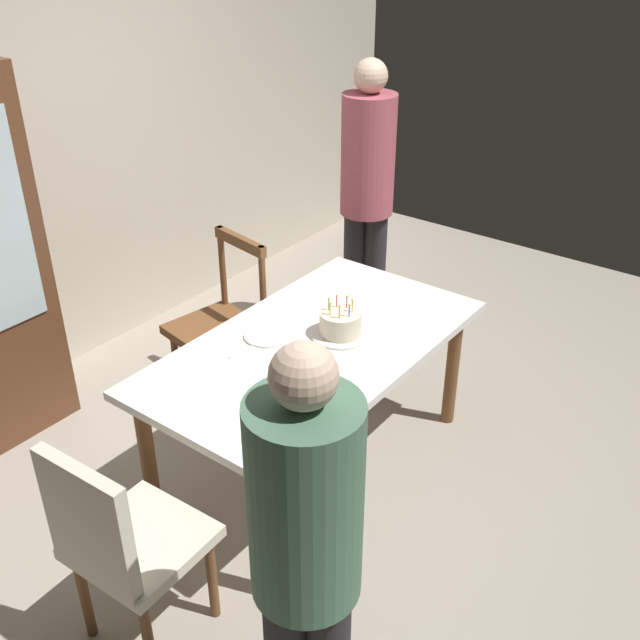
% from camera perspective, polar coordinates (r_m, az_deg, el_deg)
% --- Properties ---
extents(ground, '(6.40, 6.40, 0.00)m').
position_cam_1_polar(ground, '(3.83, -0.46, -11.07)').
color(ground, '#9E9384').
extents(back_wall, '(6.40, 0.10, 2.60)m').
position_cam_1_polar(back_wall, '(4.45, -20.26, 12.26)').
color(back_wall, beige).
rests_on(back_wall, ground).
extents(dining_table, '(1.67, 0.93, 0.73)m').
position_cam_1_polar(dining_table, '(3.45, -0.50, -2.99)').
color(dining_table, white).
rests_on(dining_table, ground).
extents(birthday_cake, '(0.28, 0.28, 0.19)m').
position_cam_1_polar(birthday_cake, '(3.44, 1.59, -0.36)').
color(birthday_cake, silver).
rests_on(birthday_cake, dining_table).
extents(plate_near_celebrant, '(0.22, 0.22, 0.01)m').
position_cam_1_polar(plate_near_celebrant, '(2.99, -2.72, -6.64)').
color(plate_near_celebrant, white).
rests_on(plate_near_celebrant, dining_table).
extents(plate_far_side, '(0.22, 0.22, 0.01)m').
position_cam_1_polar(plate_far_side, '(3.46, -4.09, -1.20)').
color(plate_far_side, white).
rests_on(plate_far_side, dining_table).
extents(fork_near_celebrant, '(0.18, 0.05, 0.01)m').
position_cam_1_polar(fork_near_celebrant, '(2.90, -4.57, -8.26)').
color(fork_near_celebrant, silver).
rests_on(fork_near_celebrant, dining_table).
extents(fork_far_side, '(0.18, 0.04, 0.01)m').
position_cam_1_polar(fork_far_side, '(3.36, -5.86, -2.36)').
color(fork_far_side, silver).
rests_on(fork_far_side, dining_table).
extents(chair_spindle_back, '(0.51, 0.51, 0.95)m').
position_cam_1_polar(chair_spindle_back, '(4.09, -7.73, -0.55)').
color(chair_spindle_back, brown).
rests_on(chair_spindle_back, ground).
extents(chair_upholstered, '(0.46, 0.46, 0.95)m').
position_cam_1_polar(chair_upholstered, '(2.81, -15.18, -16.15)').
color(chair_upholstered, beige).
rests_on(chair_upholstered, ground).
extents(person_celebrant, '(0.32, 0.32, 1.59)m').
position_cam_1_polar(person_celebrant, '(2.18, -1.10, -17.46)').
color(person_celebrant, '#262328').
rests_on(person_celebrant, ground).
extents(person_guest, '(0.32, 0.32, 1.75)m').
position_cam_1_polar(person_guest, '(4.49, 3.65, 10.15)').
color(person_guest, '#262328').
rests_on(person_guest, ground).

